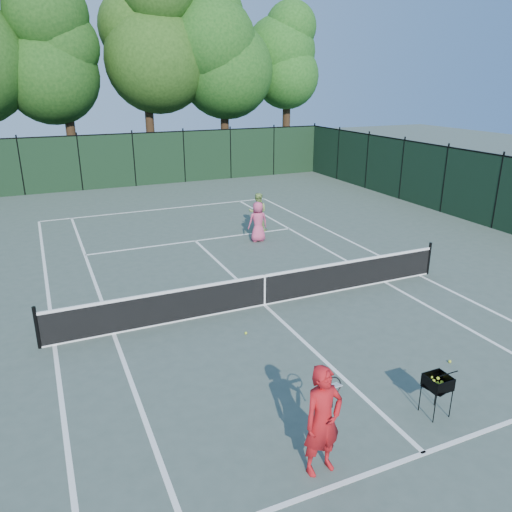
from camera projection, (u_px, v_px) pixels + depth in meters
name	position (u px, v px, depth m)	size (l,w,h in m)	color
ground	(264.00, 305.00, 13.90)	(90.00, 90.00, 0.00)	#445349
sideline_doubles_left	(54.00, 345.00, 11.80)	(0.10, 23.77, 0.01)	white
sideline_doubles_right	(419.00, 275.00, 16.00)	(0.10, 23.77, 0.01)	white
sideline_singles_left	(114.00, 334.00, 12.32)	(0.10, 23.77, 0.01)	white
sideline_singles_right	(385.00, 282.00, 15.47)	(0.10, 23.77, 0.01)	white
baseline_far	(161.00, 209.00, 24.13)	(10.97, 0.10, 0.01)	white
service_line_near	(424.00, 453.00, 8.39)	(8.23, 0.10, 0.01)	white
service_line_far	(195.00, 241.00, 19.41)	(8.23, 0.10, 0.01)	white
center_service_line	(264.00, 305.00, 13.90)	(0.10, 12.80, 0.01)	white
tennis_net	(265.00, 289.00, 13.74)	(11.69, 0.09, 1.06)	black
fence_far	(134.00, 160.00, 28.90)	(24.00, 0.05, 3.00)	black
tree_2	(61.00, 47.00, 28.93)	(6.00, 6.00, 12.40)	black
tree_3	(143.00, 27.00, 30.85)	(7.00, 7.00, 14.45)	black
tree_4	(223.00, 43.00, 32.45)	(6.20, 6.20, 12.97)	black
tree_5	(288.00, 52.00, 34.94)	(5.80, 5.80, 12.23)	black
coach	(323.00, 421.00, 7.74)	(0.93, 0.69, 1.88)	red
player_pink	(258.00, 222.00, 19.14)	(0.78, 0.53, 1.56)	#CF4972
player_green	(258.00, 212.00, 20.47)	(0.96, 0.89, 1.58)	#98BC5E
ball_hopper	(438.00, 382.00, 9.16)	(0.51, 0.51, 0.82)	black
loose_ball_near_cart	(450.00, 361.00, 11.06)	(0.07, 0.07, 0.07)	#BFCF2A
loose_ball_midcourt	(246.00, 333.00, 12.29)	(0.07, 0.07, 0.07)	#BFDF2D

